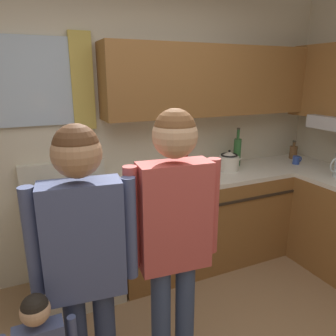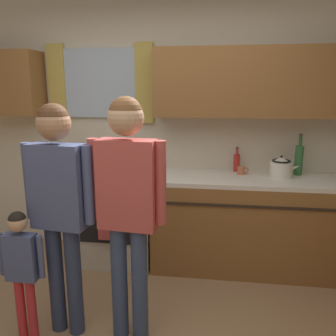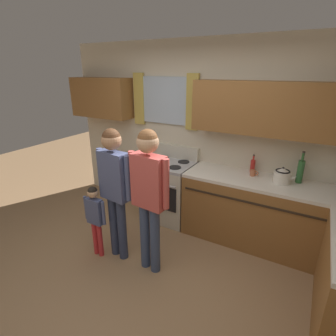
% 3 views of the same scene
% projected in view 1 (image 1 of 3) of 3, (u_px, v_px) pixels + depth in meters
% --- Properties ---
extents(back_wall_unit, '(4.60, 0.42, 2.60)m').
position_uv_depth(back_wall_unit, '(113.00, 115.00, 2.81)').
color(back_wall_unit, beige).
rests_on(back_wall_unit, ground).
extents(kitchen_counter_run, '(2.32, 1.83, 0.90)m').
position_uv_depth(kitchen_counter_run, '(271.00, 220.00, 3.12)').
color(kitchen_counter_run, brown).
rests_on(kitchen_counter_run, ground).
extents(stove_oven, '(0.71, 0.67, 1.10)m').
position_uv_depth(stove_oven, '(73.00, 243.00, 2.66)').
color(stove_oven, beige).
rests_on(stove_oven, ground).
extents(bottle_sauce_red, '(0.06, 0.06, 0.25)m').
position_uv_depth(bottle_sauce_red, '(185.00, 161.00, 3.17)').
color(bottle_sauce_red, red).
rests_on(bottle_sauce_red, kitchen_counter_run).
extents(bottle_wine_green, '(0.08, 0.08, 0.39)m').
position_uv_depth(bottle_wine_green, '(237.00, 151.00, 3.33)').
color(bottle_wine_green, '#2D6633').
rests_on(bottle_wine_green, kitchen_counter_run).
extents(bottle_squat_brown, '(0.08, 0.08, 0.21)m').
position_uv_depth(bottle_squat_brown, '(293.00, 152.00, 3.62)').
color(bottle_squat_brown, brown).
rests_on(bottle_squat_brown, kitchen_counter_run).
extents(mug_cobalt_blue, '(0.11, 0.07, 0.08)m').
position_uv_depth(mug_cobalt_blue, '(296.00, 160.00, 3.41)').
color(mug_cobalt_blue, '#2D479E').
rests_on(mug_cobalt_blue, kitchen_counter_run).
extents(cup_terracotta, '(0.11, 0.07, 0.08)m').
position_uv_depth(cup_terracotta, '(195.00, 169.00, 3.09)').
color(cup_terracotta, '#B76642').
rests_on(cup_terracotta, kitchen_counter_run).
extents(stovetop_kettle, '(0.27, 0.20, 0.21)m').
position_uv_depth(stovetop_kettle, '(229.00, 161.00, 3.17)').
color(stovetop_kettle, silver).
rests_on(stovetop_kettle, kitchen_counter_run).
extents(adult_holding_child, '(0.50, 0.22, 1.62)m').
position_uv_depth(adult_holding_child, '(85.00, 251.00, 1.50)').
color(adult_holding_child, '#2D3856').
rests_on(adult_holding_child, ground).
extents(adult_in_plaid, '(0.51, 0.22, 1.66)m').
position_uv_depth(adult_in_plaid, '(173.00, 227.00, 1.68)').
color(adult_in_plaid, '#38476B').
rests_on(adult_in_plaid, ground).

